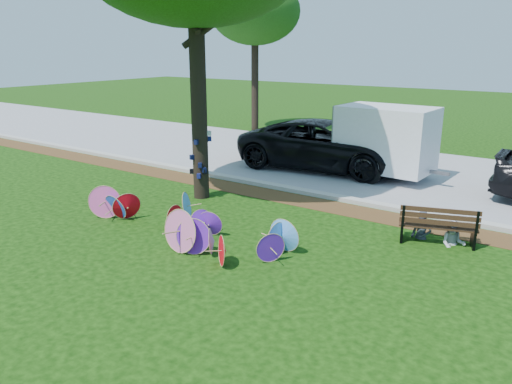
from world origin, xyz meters
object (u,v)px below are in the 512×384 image
park_bench (438,224)px  person_right (455,222)px  person_left (423,212)px  parasol_pile (186,223)px  black_van (326,145)px  cargo_trailer (386,138)px

park_bench → person_right: size_ratio=1.56×
person_left → person_right: 0.71m
parasol_pile → person_right: bearing=30.9°
parasol_pile → black_van: bearing=93.7°
black_van → person_right: black_van is taller
parasol_pile → black_van: 7.83m
park_bench → parasol_pile: bearing=-166.2°
black_van → cargo_trailer: 2.23m
parasol_pile → person_left: (4.38, 3.04, 0.25)m
person_right → person_left: bearing=167.0°
person_left → person_right: size_ratio=1.16×
person_left → parasol_pile: bearing=-144.0°
cargo_trailer → park_bench: 5.70m
park_bench → cargo_trailer: bearing=104.2°
parasol_pile → person_left: size_ratio=4.51×
black_van → person_left: bearing=-141.3°
parasol_pile → cargo_trailer: (1.68, 7.73, 0.95)m
park_bench → person_left: bearing=153.3°
black_van → person_right: (5.58, -4.76, -0.31)m
cargo_trailer → black_van: bearing=-179.3°
person_left → person_right: bearing=1.2°
black_van → park_bench: black_van is taller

